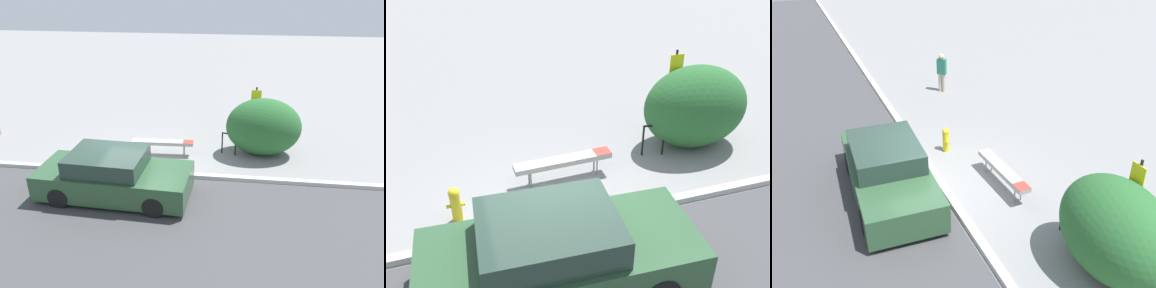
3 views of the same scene
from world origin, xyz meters
The scene contains 8 objects.
ground_plane centered at (0.00, 0.00, 0.00)m, with size 60.00×60.00×0.00m, color gray.
curb centered at (0.00, 0.00, 0.07)m, with size 60.00×0.20×0.13m.
bench centered at (0.60, 1.52, 0.48)m, with size 2.21×0.41×0.55m.
bike_rack centered at (2.95, 1.85, 0.50)m, with size 0.54×0.19×0.83m.
sign_post centered at (3.85, 2.70, 1.38)m, with size 0.36×0.08×2.30m.
fire_hydrant centered at (-1.78, 0.82, 0.41)m, with size 0.36×0.22×0.77m.
shrub_hedge centered at (4.15, 2.06, 1.04)m, with size 2.66×1.82×2.07m.
parked_car_near centered at (-0.31, -1.32, 0.64)m, with size 4.50×2.04×1.39m.
Camera 2 is at (-1.54, -6.11, 5.56)m, focal length 40.00 mm.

